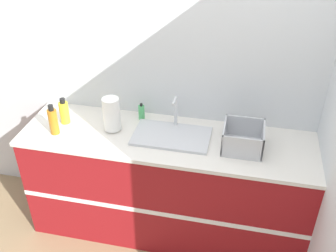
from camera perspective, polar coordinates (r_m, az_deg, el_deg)
name	(u,v)px	position (r m, az deg, el deg)	size (l,w,h in m)	color
wall_back	(177,72)	(2.99, 1.29, 7.79)	(4.57, 0.06, 2.60)	silver
counter_cabinet	(167,185)	(3.18, -0.10, -8.53)	(2.20, 0.64, 0.93)	maroon
sink	(172,135)	(2.89, 0.55, -1.28)	(0.56, 0.34, 0.26)	silver
paper_towel_roll	(112,114)	(2.93, -8.19, 1.70)	(0.13, 0.13, 0.27)	#4C4C51
dish_rack	(243,140)	(2.80, 10.80, -1.99)	(0.28, 0.28, 0.17)	#B7BABF
bottle_amber	(53,121)	(3.00, -16.32, 0.71)	(0.07, 0.07, 0.24)	#B26B19
bottle_yellow	(64,112)	(3.12, -14.83, 1.97)	(0.07, 0.07, 0.21)	yellow
soap_dispenser	(141,112)	(3.09, -3.87, 2.04)	(0.05, 0.05, 0.14)	#4CB266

